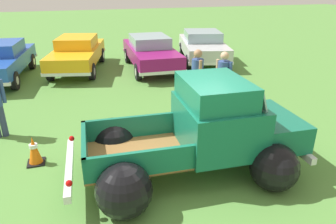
{
  "coord_description": "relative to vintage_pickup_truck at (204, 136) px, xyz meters",
  "views": [
    {
      "loc": [
        -1.94,
        -5.08,
        3.62
      ],
      "look_at": [
        0.0,
        1.19,
        0.84
      ],
      "focal_mm": 33.18,
      "sensor_mm": 36.0,
      "label": 1
    }
  ],
  "objects": [
    {
      "name": "spectator_2",
      "position": [
        1.72,
        2.66,
        0.28
      ],
      "size": [
        0.46,
        0.5,
        1.81
      ],
      "rotation": [
        0.0,
        0.0,
        0.52
      ],
      "color": "#4C4742",
      "rests_on": "ground"
    },
    {
      "name": "spectator_0",
      "position": [
        1.05,
        2.97,
        0.31
      ],
      "size": [
        0.35,
        0.53,
        1.85
      ],
      "rotation": [
        0.0,
        0.0,
        6.26
      ],
      "color": "gray",
      "rests_on": "ground"
    },
    {
      "name": "vintage_pickup_truck",
      "position": [
        0.0,
        0.0,
        0.0
      ],
      "size": [
        4.7,
        2.93,
        1.96
      ],
      "rotation": [
        0.0,
        0.0,
        -0.05
      ],
      "color": "black",
      "rests_on": "ground"
    },
    {
      "name": "show_car_3",
      "position": [
        3.66,
        8.68,
        0.03
      ],
      "size": [
        2.93,
        4.86,
        1.43
      ],
      "rotation": [
        0.0,
        0.0,
        -1.81
      ],
      "color": "black",
      "rests_on": "ground"
    },
    {
      "name": "lane_cone_0",
      "position": [
        -3.35,
        1.25,
        -0.45
      ],
      "size": [
        0.36,
        0.36,
        0.63
      ],
      "color": "black",
      "rests_on": "ground"
    },
    {
      "name": "show_car_1",
      "position": [
        -2.12,
        8.78,
        0.03
      ],
      "size": [
        2.8,
        4.85,
        1.43
      ],
      "rotation": [
        0.0,
        0.0,
        -1.8
      ],
      "color": "black",
      "rests_on": "ground"
    },
    {
      "name": "ground_plane",
      "position": [
        -0.39,
        0.02,
        -0.76
      ],
      "size": [
        80.0,
        80.0,
        0.0
      ],
      "primitive_type": "plane",
      "color": "#548C3D"
    },
    {
      "name": "show_car_2",
      "position": [
        0.93,
        8.05,
        0.03
      ],
      "size": [
        2.01,
        4.69,
        1.43
      ],
      "rotation": [
        0.0,
        0.0,
        -1.61
      ],
      "color": "black",
      "rests_on": "ground"
    }
  ]
}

